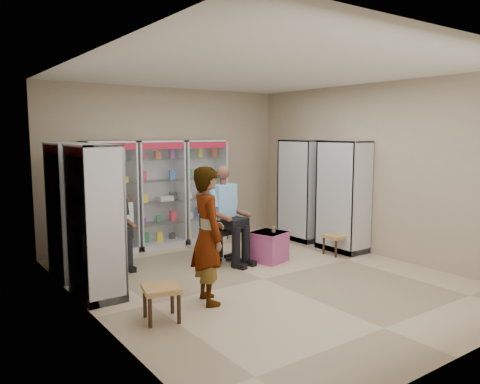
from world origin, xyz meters
TOP-DOWN VIEW (x-y plane):
  - floor at (0.00, 0.00)m, footprint 6.00×6.00m
  - room_shell at (0.00, 0.00)m, footprint 5.02×6.02m
  - cabinet_back_left at (-1.30, 2.73)m, footprint 0.90×0.50m
  - cabinet_back_mid at (-0.35, 2.73)m, footprint 0.90×0.50m
  - cabinet_back_right at (0.60, 2.73)m, footprint 0.90×0.50m
  - cabinet_right_far at (2.23, 1.60)m, footprint 0.90×0.50m
  - cabinet_right_near at (2.23, 0.50)m, footprint 0.90×0.50m
  - cabinet_left_far at (-2.23, 1.80)m, footprint 0.90×0.50m
  - cabinet_left_near at (-2.23, 0.70)m, footprint 0.90×0.50m
  - wooden_chair at (-1.55, 2.00)m, footprint 0.42×0.42m
  - seated_customer at (-1.55, 1.95)m, footprint 0.44×0.60m
  - office_chair at (0.02, 1.18)m, footprint 0.78×0.78m
  - seated_shopkeeper at (0.02, 1.13)m, footprint 0.64×0.79m
  - pink_trunk at (0.67, 0.71)m, footprint 0.64×0.63m
  - tea_glass at (0.73, 0.65)m, footprint 0.07×0.07m
  - woven_stool_a at (1.90, 0.35)m, footprint 0.36×0.36m
  - woven_stool_b at (-1.90, -0.52)m, footprint 0.49×0.49m
  - standing_man at (-1.15, -0.34)m, footprint 0.55×0.71m

SIDE VIEW (x-z plane):
  - floor at x=0.00m, z-range 0.00..0.00m
  - woven_stool_a at x=1.90m, z-range 0.00..0.36m
  - woven_stool_b at x=-1.90m, z-range 0.00..0.41m
  - pink_trunk at x=0.67m, z-range 0.00..0.50m
  - wooden_chair at x=-1.55m, z-range 0.00..0.94m
  - tea_glass at x=0.73m, z-range 0.50..0.60m
  - office_chair at x=0.02m, z-range 0.00..1.18m
  - seated_customer at x=-1.55m, z-range 0.00..1.34m
  - seated_shopkeeper at x=0.02m, z-range 0.00..1.51m
  - standing_man at x=-1.15m, z-range 0.00..1.73m
  - cabinet_back_left at x=-1.30m, z-range 0.00..2.00m
  - cabinet_back_mid at x=-0.35m, z-range 0.00..2.00m
  - cabinet_back_right at x=0.60m, z-range 0.00..2.00m
  - cabinet_right_far at x=2.23m, z-range 0.00..2.00m
  - cabinet_right_near at x=2.23m, z-range 0.00..2.00m
  - cabinet_left_far at x=-2.23m, z-range 0.00..2.00m
  - cabinet_left_near at x=-2.23m, z-range 0.00..2.00m
  - room_shell at x=0.00m, z-range 0.46..3.47m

